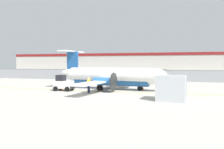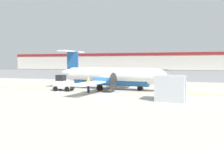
% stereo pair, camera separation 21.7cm
% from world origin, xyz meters
% --- Properties ---
extents(ground_plane, '(140.00, 140.00, 0.01)m').
position_xyz_m(ground_plane, '(0.00, 2.00, 0.00)').
color(ground_plane, '#ADA89E').
extents(perimeter_fence, '(98.00, 0.10, 2.10)m').
position_xyz_m(perimeter_fence, '(0.00, 18.00, 1.12)').
color(perimeter_fence, gray).
rests_on(perimeter_fence, ground).
extents(parking_lot_strip, '(98.00, 17.00, 0.12)m').
position_xyz_m(parking_lot_strip, '(0.00, 29.50, 0.06)').
color(parking_lot_strip, '#38383A').
rests_on(parking_lot_strip, ground).
extents(background_building, '(91.00, 8.10, 6.50)m').
position_xyz_m(background_building, '(0.00, 47.99, 3.26)').
color(background_building, beige).
rests_on(background_building, ground).
extents(commuter_airplane, '(14.52, 16.06, 4.92)m').
position_xyz_m(commuter_airplane, '(0.57, 4.03, 1.60)').
color(commuter_airplane, white).
rests_on(commuter_airplane, ground).
extents(baggage_tug, '(2.34, 1.40, 1.88)m').
position_xyz_m(baggage_tug, '(-4.59, 1.11, 0.86)').
color(baggage_tug, silver).
rests_on(baggage_tug, ground).
extents(ground_crew_worker, '(0.36, 0.55, 1.70)m').
position_xyz_m(ground_crew_worker, '(-1.06, 0.24, 0.95)').
color(ground_crew_worker, '#191E4C').
rests_on(ground_crew_worker, ground).
extents(cargo_container, '(2.66, 2.32, 2.20)m').
position_xyz_m(cargo_container, '(7.74, -2.78, 1.10)').
color(cargo_container, '#B7BCC1').
rests_on(cargo_container, ground).
extents(traffic_cone_near_left, '(0.36, 0.36, 0.64)m').
position_xyz_m(traffic_cone_near_left, '(-0.17, 1.97, 0.31)').
color(traffic_cone_near_left, orange).
rests_on(traffic_cone_near_left, ground).
extents(traffic_cone_near_right, '(0.36, 0.36, 0.64)m').
position_xyz_m(traffic_cone_near_right, '(6.93, 4.72, 0.31)').
color(traffic_cone_near_right, orange).
rests_on(traffic_cone_near_right, ground).
extents(traffic_cone_far_left, '(0.36, 0.36, 0.64)m').
position_xyz_m(traffic_cone_far_left, '(-5.14, 2.43, 0.31)').
color(traffic_cone_far_left, orange).
rests_on(traffic_cone_far_left, ground).
extents(traffic_cone_far_right, '(0.36, 0.36, 0.64)m').
position_xyz_m(traffic_cone_far_right, '(4.37, 4.36, 0.31)').
color(traffic_cone_far_right, orange).
rests_on(traffic_cone_far_right, ground).
extents(parked_car_0, '(4.38, 2.40, 1.58)m').
position_xyz_m(parked_car_0, '(-13.53, 28.66, 0.89)').
color(parked_car_0, navy).
rests_on(parked_car_0, parking_lot_strip).
extents(parked_car_1, '(4.20, 2.01, 1.58)m').
position_xyz_m(parked_car_1, '(-7.56, 28.02, 0.89)').
color(parked_car_1, slate).
rests_on(parked_car_1, parking_lot_strip).
extents(parked_car_2, '(4.31, 2.23, 1.58)m').
position_xyz_m(parked_car_2, '(0.51, 23.92, 0.89)').
color(parked_car_2, gray).
rests_on(parked_car_2, parking_lot_strip).
extents(parked_car_3, '(4.26, 2.12, 1.58)m').
position_xyz_m(parked_car_3, '(5.72, 35.69, 0.89)').
color(parked_car_3, '#B28C19').
rests_on(parked_car_3, parking_lot_strip).
extents(parked_car_4, '(4.30, 2.21, 1.58)m').
position_xyz_m(parked_car_4, '(13.23, 25.74, 0.89)').
color(parked_car_4, gray).
rests_on(parked_car_4, parking_lot_strip).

